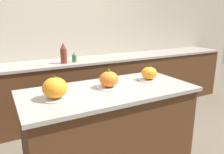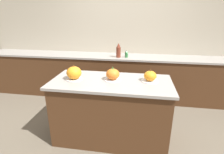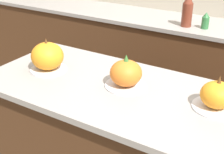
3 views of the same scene
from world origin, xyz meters
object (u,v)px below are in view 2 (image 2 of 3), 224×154
at_px(pumpkin_cake_left, 74,73).
at_px(bottle_short, 126,54).
at_px(pumpkin_cake_center, 113,75).
at_px(pumpkin_cake_right, 150,76).
at_px(bottle_tall, 118,50).

bearing_deg(pumpkin_cake_left, bottle_short, 64.96).
distance_m(pumpkin_cake_left, pumpkin_cake_center, 0.52).
xyz_separation_m(pumpkin_cake_center, bottle_short, (0.08, 1.22, 0.02)).
bearing_deg(bottle_short, pumpkin_cake_center, -93.86).
xyz_separation_m(pumpkin_cake_right, bottle_short, (-0.41, 1.19, 0.02)).
relative_size(pumpkin_cake_left, pumpkin_cake_center, 0.97).
bearing_deg(bottle_short, bottle_tall, -172.93).
bearing_deg(pumpkin_cake_center, pumpkin_cake_left, -173.36).
bearing_deg(pumpkin_cake_right, pumpkin_cake_center, -176.77).
bearing_deg(pumpkin_cake_right, bottle_short, 108.85).
distance_m(pumpkin_cake_right, bottle_short, 1.26).
bearing_deg(pumpkin_cake_center, bottle_tall, 93.58).
bearing_deg(bottle_tall, pumpkin_cake_left, -109.26).
relative_size(pumpkin_cake_right, bottle_tall, 0.80).
bearing_deg(bottle_tall, pumpkin_cake_right, -64.30).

